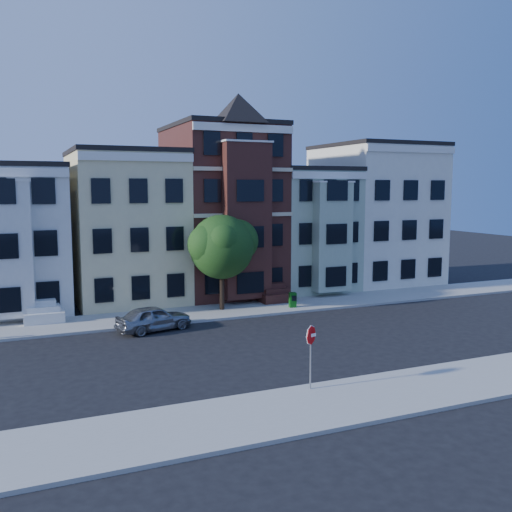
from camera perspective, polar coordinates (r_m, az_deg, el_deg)
name	(u,v)px	position (r m, az deg, el deg)	size (l,w,h in m)	color
ground	(318,340)	(29.83, 6.19, -8.34)	(120.00, 120.00, 0.00)	black
far_sidewalk	(256,308)	(36.78, 0.02, -5.26)	(60.00, 4.00, 0.15)	#9E9B93
near_sidewalk	(420,388)	(23.50, 16.07, -12.62)	(60.00, 4.00, 0.15)	#9E9B93
house_yellow	(126,228)	(40.27, -12.91, 2.71)	(7.00, 9.00, 10.00)	beige
house_brown	(221,212)	(42.05, -3.50, 4.40)	(7.00, 9.00, 12.00)	#3F1C16
house_green	(300,230)	(44.75, 4.38, 2.62)	(6.00, 9.00, 9.00)	#A6B79B
house_cream	(375,215)	(48.34, 11.77, 4.00)	(8.00, 9.00, 11.00)	white
street_tree	(222,251)	(35.63, -3.46, 0.48)	(6.35, 6.35, 7.39)	#26521A
parked_car	(154,318)	(31.81, -10.19, -6.14)	(1.66, 4.13, 1.41)	#95979C
newspaper_box	(293,300)	(36.78, 3.69, -4.40)	(0.43, 0.38, 0.95)	#0C5011
stop_sign	(311,353)	(22.04, 5.48, -9.65)	(0.77, 0.11, 2.81)	#BD0004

